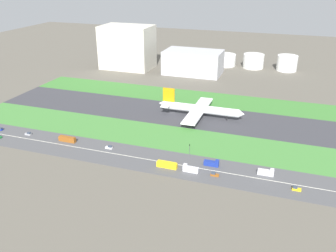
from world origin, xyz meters
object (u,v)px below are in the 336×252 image
at_px(truck_1, 266,172).
at_px(hangar_building, 193,62).
at_px(bus_1, 167,165).
at_px(car_3, 214,174).
at_px(truck_2, 212,163).
at_px(fuel_tank_west, 225,60).
at_px(car_4, 28,134).
at_px(truck_0, 190,169).
at_px(car_0, 109,147).
at_px(traffic_light, 190,149).
at_px(bus_0, 67,139).
at_px(fuel_tank_east, 287,63).
at_px(fuel_tank_centre, 253,61).
at_px(terminal_building, 127,47).
at_px(car_5, 0,129).
at_px(car_1, 296,189).
at_px(airliner, 199,109).

height_order(truck_1, hangar_building, hangar_building).
distance_m(bus_1, car_3, 26.84).
xyz_separation_m(truck_2, fuel_tank_west, (-36.40, 227.00, 4.75)).
height_order(truck_1, car_4, truck_1).
xyz_separation_m(truck_1, truck_0, (-39.33, -10.00, 0.00)).
height_order(car_3, fuel_tank_west, fuel_tank_west).
xyz_separation_m(car_0, traffic_light, (48.76, 7.99, 3.37)).
bearing_deg(hangar_building, traffic_light, -75.19).
height_order(bus_1, car_3, bus_1).
height_order(car_0, hangar_building, hangar_building).
bearing_deg(traffic_light, car_4, -175.79).
bearing_deg(truck_1, traffic_light, 169.91).
bearing_deg(truck_1, car_4, 180.00).
height_order(bus_0, car_4, bus_0).
distance_m(truck_2, fuel_tank_east, 229.17).
distance_m(car_3, fuel_tank_centre, 237.24).
distance_m(car_3, fuel_tank_east, 238.65).
xyz_separation_m(bus_1, car_4, (-100.78, 10.00, -0.90)).
bearing_deg(truck_0, car_4, -5.00).
height_order(terminal_building, fuel_tank_centre, terminal_building).
relative_size(bus_0, truck_2, 1.38).
relative_size(bus_1, truck_2, 1.38).
bearing_deg(traffic_light, truck_0, -72.73).
bearing_deg(traffic_light, bus_0, -174.19).
relative_size(bus_0, fuel_tank_east, 0.54).
bearing_deg(car_0, bus_0, -180.00).
relative_size(fuel_tank_west, fuel_tank_centre, 1.08).
bearing_deg(traffic_light, truck_1, -10.09).
bearing_deg(truck_1, truck_0, -165.73).
height_order(car_5, traffic_light, traffic_light).
relative_size(bus_0, car_3, 2.64).
bearing_deg(car_1, bus_1, 0.00).
relative_size(truck_0, car_4, 1.91).
height_order(car_1, terminal_building, terminal_building).
height_order(car_1, fuel_tank_east, fuel_tank_east).
bearing_deg(truck_0, truck_2, -134.18).
relative_size(truck_1, car_0, 1.91).
distance_m(car_4, truck_2, 123.92).
relative_size(car_4, truck_2, 0.52).
bearing_deg(terminal_building, car_0, -68.58).
distance_m(bus_1, terminal_building, 223.45).
distance_m(airliner, fuel_tank_west, 159.37).
height_order(car_0, fuel_tank_centre, fuel_tank_centre).
bearing_deg(airliner, bus_0, -135.17).
height_order(truck_0, fuel_tank_centre, fuel_tank_centre).
xyz_separation_m(fuel_tank_west, fuel_tank_centre, (31.74, 0.00, 1.15)).
height_order(car_4, hangar_building, hangar_building).
xyz_separation_m(airliner, traffic_light, (10.18, -60.01, -1.94)).
xyz_separation_m(car_1, hangar_building, (-106.41, 192.00, 11.08)).
height_order(bus_0, terminal_building, terminal_building).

